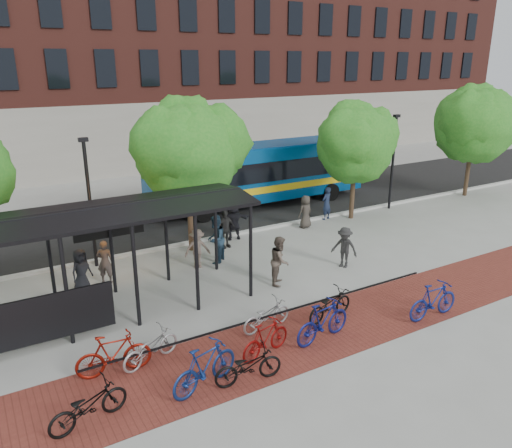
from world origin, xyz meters
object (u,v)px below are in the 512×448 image
pedestrian_0 (81,271)px  pedestrian_4 (225,229)px  pedestrian_3 (197,249)px  bike_6 (266,315)px  pedestrian_1 (105,262)px  lamp_post_left (90,200)px  bus_shelter (82,228)px  bike_0 (88,405)px  pedestrian_6 (305,212)px  pedestrian_5 (234,220)px  pedestrian_8 (280,260)px  pedestrian_9 (344,247)px  bike_7 (323,321)px  pedestrian_7 (327,203)px  bike_2 (150,347)px  bike_4 (248,366)px  bike_5 (266,339)px  tree_c (356,140)px  tree_d (475,121)px  bike_11 (433,300)px  tree_b (189,147)px  bike_3 (205,367)px  lamp_post_right (393,159)px  bike_1 (114,354)px  bike_8 (330,305)px

pedestrian_0 → pedestrian_4: 6.55m
pedestrian_3 → bike_6: bearing=-81.3°
pedestrian_1 → pedestrian_4: (5.45, 1.04, 0.03)m
lamp_post_left → bus_shelter: bearing=-105.5°
bike_0 → pedestrian_4: pedestrian_4 is taller
pedestrian_6 → bike_0: bearing=27.8°
pedestrian_5 → pedestrian_8: (-0.79, -5.07, 0.01)m
bike_6 → pedestrian_9: (5.18, 2.55, 0.36)m
pedestrian_1 → bike_7: bearing=151.0°
pedestrian_1 → pedestrian_7: bearing=-140.8°
bike_2 → pedestrian_3: bearing=-54.0°
bike_4 → bike_5: 1.30m
tree_c → pedestrian_4: (-7.69, -0.51, -3.20)m
bike_5 → pedestrian_6: 11.36m
tree_c → pedestrian_4: tree_c is taller
tree_d → lamp_post_left: tree_d is taller
pedestrian_0 → bike_11: bearing=-66.1°
tree_b → bike_3: (-3.65, -9.09, -3.84)m
lamp_post_left → lamp_post_right: (16.00, 0.00, 0.00)m
pedestrian_5 → bike_11: bearing=112.3°
tree_c → bike_4: bearing=-140.9°
lamp_post_right → bike_2: size_ratio=2.85×
lamp_post_left → bike_0: 9.76m
bike_11 → bike_7: bearing=81.6°
bus_shelter → bike_4: bus_shelter is taller
bike_3 → bike_7: bike_7 is taller
bike_1 → bike_7: size_ratio=0.95×
bike_2 → pedestrian_1: bearing=-21.7°
bike_5 → pedestrian_5: (3.71, 8.84, 0.37)m
lamp_post_left → bike_1: 8.01m
bike_11 → pedestrian_5: (-2.00, 9.71, 0.30)m
pedestrian_6 → tree_b: bearing=-8.7°
pedestrian_8 → pedestrian_3: bearing=75.2°
tree_b → bike_7: tree_b is taller
pedestrian_0 → pedestrian_7: pedestrian_7 is taller
bike_6 → pedestrian_4: pedestrian_4 is taller
bus_shelter → bike_5: (3.64, -4.79, -2.47)m
tree_b → bike_8: bearing=-80.9°
bike_4 → bike_5: bike_5 is taller
lamp_post_left → bike_5: (2.51, -8.87, -2.22)m
bike_0 → pedestrian_6: 15.23m
bike_7 → pedestrian_8: 4.09m
bike_3 → pedestrian_5: pedestrian_5 is taller
lamp_post_left → bike_8: size_ratio=2.79×
tree_b → pedestrian_9: size_ratio=3.92×
tree_d → pedestrian_3: 19.12m
bike_0 → bike_4: bearing=-110.2°
lamp_post_left → pedestrian_4: size_ratio=3.00×
bike_6 → pedestrian_9: 5.78m
bike_3 → pedestrian_8: (4.98, 4.24, 0.29)m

